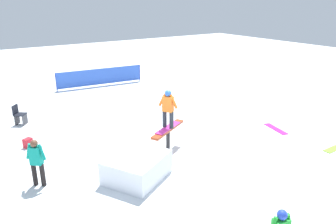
{
  "coord_description": "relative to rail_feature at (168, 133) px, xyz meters",
  "views": [
    {
      "loc": [
        -5.95,
        -8.82,
        5.25
      ],
      "look_at": [
        0.0,
        0.0,
        1.52
      ],
      "focal_mm": 35.0,
      "sensor_mm": 36.0,
      "label": 1
    }
  ],
  "objects": [
    {
      "name": "loose_snowboard_lime",
      "position": [
        5.33,
        -3.21,
        -0.74
      ],
      "size": [
        1.29,
        0.28,
        0.02
      ],
      "primitive_type": "cube",
      "rotation": [
        0.0,
        0.0,
        0.0
      ],
      "color": "#92D93C",
      "rests_on": "ground"
    },
    {
      "name": "backpack_on_snow",
      "position": [
        -4.08,
        3.24,
        -0.59
      ],
      "size": [
        0.37,
        0.34,
        0.34
      ],
      "primitive_type": "cube",
      "rotation": [
        0.0,
        0.0,
        0.51
      ],
      "color": "red",
      "rests_on": "ground"
    },
    {
      "name": "rail_feature",
      "position": [
        0.0,
        0.0,
        0.0
      ],
      "size": [
        1.84,
        1.16,
        0.92
      ],
      "rotation": [
        0.0,
        0.0,
        0.49
      ],
      "color": "black",
      "rests_on": "ground"
    },
    {
      "name": "bystander_teal",
      "position": [
        -4.38,
        0.3,
        0.06
      ],
      "size": [
        0.5,
        0.48,
        1.46
      ],
      "rotation": [
        0.0,
        0.0,
        5.52
      ],
      "color": "black",
      "rests_on": "ground"
    },
    {
      "name": "ground_plane",
      "position": [
        0.0,
        0.0,
        -0.76
      ],
      "size": [
        60.0,
        60.0,
        0.0
      ],
      "primitive_type": "plane",
      "color": "white"
    },
    {
      "name": "folding_chair",
      "position": [
        -3.84,
        5.88,
        -0.34
      ],
      "size": [
        0.62,
        0.62,
        0.88
      ],
      "rotation": [
        0.0,
        0.0,
        0.88
      ],
      "color": "#3F3F44",
      "rests_on": "ground"
    },
    {
      "name": "safety_fence",
      "position": [
        1.71,
        10.07,
        -0.16
      ],
      "size": [
        5.37,
        0.6,
        1.1
      ],
      "rotation": [
        0.0,
        0.0,
        3.04
      ],
      "color": "blue",
      "rests_on": "ground"
    },
    {
      "name": "main_rider_on_rail",
      "position": [
        0.0,
        0.0,
        0.86
      ],
      "size": [
        1.33,
        0.85,
        1.39
      ],
      "rotation": [
        0.0,
        0.0,
        0.46
      ],
      "color": "#D131A1",
      "rests_on": "rail_feature"
    },
    {
      "name": "loose_snowboard_magenta",
      "position": [
        4.98,
        -0.76,
        -0.74
      ],
      "size": [
        0.58,
        1.31,
        0.02
      ],
      "primitive_type": "cube",
      "rotation": [
        0.0,
        0.0,
        4.47
      ],
      "color": "#D425A4",
      "rests_on": "ground"
    },
    {
      "name": "snow_kicker_ramp",
      "position": [
        -1.79,
        -0.96,
        -0.39
      ],
      "size": [
        2.3,
        2.17,
        0.74
      ],
      "primitive_type": "cube",
      "rotation": [
        0.0,
        0.0,
        0.49
      ],
      "color": "white",
      "rests_on": "ground"
    }
  ]
}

